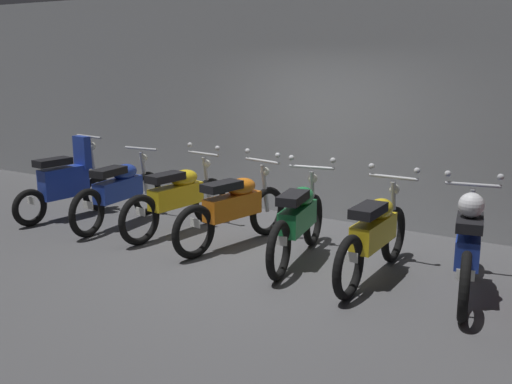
{
  "coord_description": "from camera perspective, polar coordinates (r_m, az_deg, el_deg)",
  "views": [
    {
      "loc": [
        3.51,
        -5.72,
        2.33
      ],
      "look_at": [
        -0.1,
        0.21,
        0.75
      ],
      "focal_mm": 41.95,
      "sensor_mm": 36.0,
      "label": 1
    }
  ],
  "objects": [
    {
      "name": "motorbike_slot_4",
      "position": [
        6.91,
        4.05,
        -2.62
      ],
      "size": [
        0.6,
        1.94,
        1.15
      ],
      "color": "black",
      "rests_on": "ground"
    },
    {
      "name": "motorbike_slot_2",
      "position": [
        8.04,
        -7.48,
        -0.49
      ],
      "size": [
        0.59,
        1.95,
        1.15
      ],
      "color": "black",
      "rests_on": "ground"
    },
    {
      "name": "motorbike_slot_1",
      "position": [
        8.59,
        -12.88,
        0.13
      ],
      "size": [
        0.56,
        1.95,
        1.03
      ],
      "color": "black",
      "rests_on": "ground"
    },
    {
      "name": "motorbike_slot_6",
      "position": [
        6.26,
        19.58,
        -4.67
      ],
      "size": [
        0.62,
        1.93,
        1.15
      ],
      "color": "black",
      "rests_on": "ground"
    },
    {
      "name": "motorbike_slot_3",
      "position": [
        7.44,
        -2.09,
        -1.48
      ],
      "size": [
        0.63,
        1.93,
        1.15
      ],
      "color": "black",
      "rests_on": "ground"
    },
    {
      "name": "motorbike_slot_5",
      "position": [
        6.47,
        11.24,
        -3.93
      ],
      "size": [
        0.59,
        1.95,
        1.15
      ],
      "color": "black",
      "rests_on": "ground"
    },
    {
      "name": "back_wall",
      "position": [
        8.7,
        7.53,
        8.26
      ],
      "size": [
        16.0,
        0.3,
        3.31
      ],
      "primitive_type": "cube",
      "color": "gray",
      "rests_on": "ground"
    },
    {
      "name": "motorbike_slot_0",
      "position": [
        9.18,
        -17.63,
        0.88
      ],
      "size": [
        0.56,
        1.68,
        1.18
      ],
      "color": "black",
      "rests_on": "ground"
    },
    {
      "name": "ground_plane",
      "position": [
        7.1,
        -0.18,
        -6.32
      ],
      "size": [
        80.0,
        80.0,
        0.0
      ],
      "primitive_type": "plane",
      "color": "#4C4C4F"
    }
  ]
}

